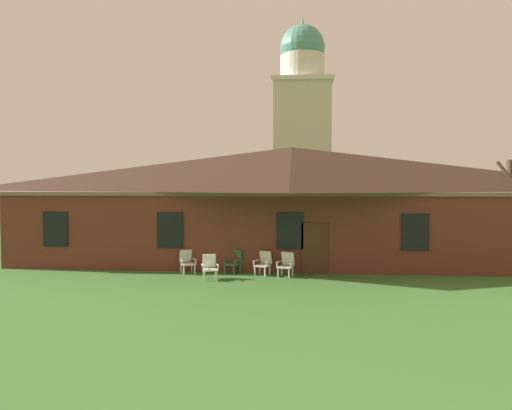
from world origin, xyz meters
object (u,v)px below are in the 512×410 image
at_px(lawn_chair_near_door, 210,266).
at_px(lawn_chair_left_end, 234,261).
at_px(lawn_chair_by_porch, 187,261).
at_px(lawn_chair_right_end, 286,264).
at_px(lawn_chair_middle, 264,262).

bearing_deg(lawn_chair_near_door, lawn_chair_left_end, 60.75).
relative_size(lawn_chair_by_porch, lawn_chair_near_door, 1.00).
height_order(lawn_chair_by_porch, lawn_chair_right_end, same).
distance_m(lawn_chair_by_porch, lawn_chair_left_end, 1.97).
height_order(lawn_chair_by_porch, lawn_chair_near_door, same).
bearing_deg(lawn_chair_middle, lawn_chair_left_end, 167.92).
xyz_separation_m(lawn_chair_near_door, lawn_chair_middle, (2.03, 1.13, 0.00)).
distance_m(lawn_chair_near_door, lawn_chair_right_end, 3.09).
bearing_deg(lawn_chair_right_end, lawn_chair_left_end, 166.25).
distance_m(lawn_chair_by_porch, lawn_chair_middle, 3.21).
relative_size(lawn_chair_near_door, lawn_chair_right_end, 1.00).
relative_size(lawn_chair_by_porch, lawn_chair_left_end, 1.00).
xyz_separation_m(lawn_chair_by_porch, lawn_chair_left_end, (1.96, 0.18, 0.00)).
xyz_separation_m(lawn_chair_middle, lawn_chair_right_end, (0.93, -0.27, 0.00)).
bearing_deg(lawn_chair_left_end, lawn_chair_near_door, -119.25).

